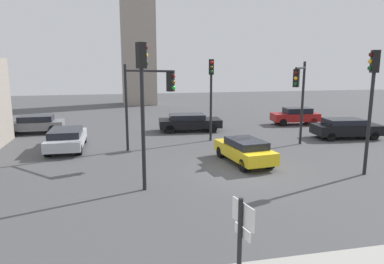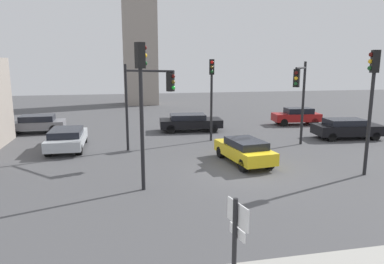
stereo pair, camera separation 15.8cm
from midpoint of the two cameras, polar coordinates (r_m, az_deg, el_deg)
name	(u,v)px [view 2 (the right image)]	position (r m, az deg, el deg)	size (l,w,h in m)	color
ground_plane	(245,172)	(17.37, 8.78, -6.42)	(93.52, 93.52, 0.00)	#4C4C4F
direction_sign	(236,241)	(7.50, 7.70, -17.07)	(0.20, 0.78, 2.41)	black
traffic_light_0	(141,91)	(14.14, -7.89, 6.65)	(0.49, 0.42, 5.98)	black
traffic_light_1	(147,92)	(19.93, -7.04, 6.47)	(2.59, 2.82, 5.15)	black
traffic_light_2	(212,85)	(23.56, 3.39, 7.63)	(0.38, 0.48, 5.45)	black
traffic_light_3	(372,90)	(17.99, 27.34, 6.02)	(0.49, 0.41, 5.77)	black
traffic_light_4	(300,89)	(22.21, 17.32, 6.69)	(2.03, 2.54, 5.30)	black
car_0	(67,138)	(22.79, -19.41, -0.92)	(2.03, 4.74, 1.29)	#ADB2B7
car_1	(190,122)	(27.34, -0.17, 1.67)	(4.91, 2.45, 1.34)	black
car_2	(244,150)	(18.70, 8.71, -2.92)	(2.18, 4.31, 1.30)	yellow
car_3	(297,116)	(31.54, 16.75, 2.52)	(4.08, 1.96, 1.45)	maroon
car_4	(36,123)	(29.07, -23.87, 1.29)	(4.34, 2.11, 1.35)	slate
car_5	(347,128)	(26.93, 23.95, 0.58)	(4.76, 2.42, 1.38)	black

